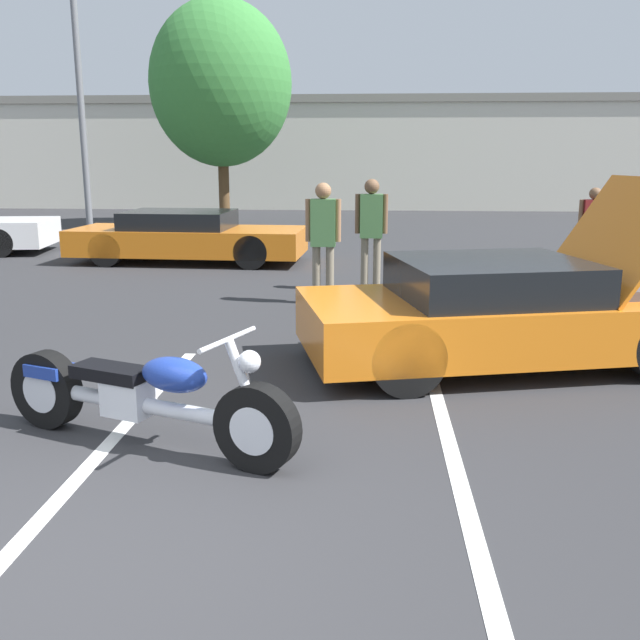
% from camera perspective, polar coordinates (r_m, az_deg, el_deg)
% --- Properties ---
extents(ground_plane, '(80.00, 80.00, 0.00)m').
position_cam_1_polar(ground_plane, '(4.29, -18.83, -18.28)').
color(ground_plane, '#2D2D30').
extents(parking_stripe_middle, '(0.12, 5.31, 0.01)m').
position_cam_1_polar(parking_stripe_middle, '(5.72, -16.93, -9.87)').
color(parking_stripe_middle, white).
rests_on(parking_stripe_middle, ground).
extents(parking_stripe_back, '(0.12, 5.31, 0.01)m').
position_cam_1_polar(parking_stripe_back, '(5.40, 10.64, -10.93)').
color(parking_stripe_back, white).
rests_on(parking_stripe_back, ground).
extents(far_building, '(32.00, 4.20, 4.40)m').
position_cam_1_polar(far_building, '(30.42, 1.17, 13.45)').
color(far_building, beige).
rests_on(far_building, ground).
extents(light_pole, '(1.21, 0.28, 7.54)m').
position_cam_1_polar(light_pole, '(21.05, -18.51, 17.88)').
color(light_pole, slate).
rests_on(light_pole, ground).
extents(tree_background, '(4.17, 4.17, 6.60)m').
position_cam_1_polar(tree_background, '(22.25, -7.93, 18.21)').
color(tree_background, brown).
rests_on(tree_background, ground).
extents(motorcycle, '(2.49, 1.15, 0.95)m').
position_cam_1_polar(motorcycle, '(5.57, -13.94, -6.06)').
color(motorcycle, black).
rests_on(motorcycle, ground).
extents(show_car_hood_open, '(4.49, 2.77, 1.95)m').
position_cam_1_polar(show_car_hood_open, '(7.71, 14.70, 0.65)').
color(show_car_hood_open, orange).
rests_on(show_car_hood_open, ground).
extents(parked_car_mid_row, '(4.77, 1.97, 1.05)m').
position_cam_1_polar(parked_car_mid_row, '(14.94, -10.59, 6.55)').
color(parked_car_mid_row, orange).
rests_on(parked_car_mid_row, ground).
extents(spectator_near_motorcycle, '(0.52, 0.24, 1.80)m').
position_cam_1_polar(spectator_near_motorcycle, '(11.49, 4.12, 7.61)').
color(spectator_near_motorcycle, gray).
rests_on(spectator_near_motorcycle, ground).
extents(spectator_by_show_car, '(0.52, 0.23, 1.78)m').
position_cam_1_polar(spectator_by_show_car, '(10.46, 0.25, 7.03)').
color(spectator_by_show_car, gray).
rests_on(spectator_by_show_car, ground).
extents(spectator_midground, '(0.52, 0.21, 1.61)m').
position_cam_1_polar(spectator_midground, '(13.58, 20.98, 7.09)').
color(spectator_midground, gray).
rests_on(spectator_midground, ground).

